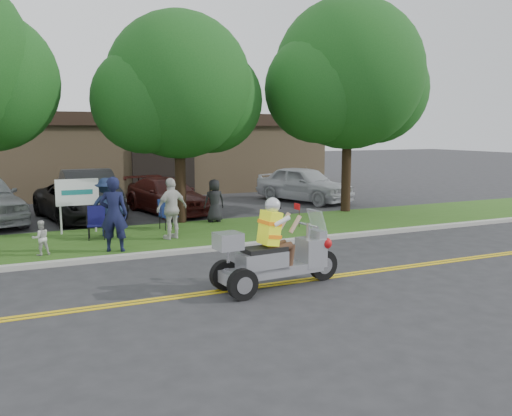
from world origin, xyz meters
name	(u,v)px	position (x,y,z in m)	size (l,w,h in m)	color
ground	(256,279)	(0.00, 0.00, 0.00)	(120.00, 120.00, 0.00)	#28282B
centerline_near	(268,286)	(0.00, -0.58, 0.01)	(60.00, 0.10, 0.01)	gold
centerline_far	(264,284)	(0.00, -0.42, 0.01)	(60.00, 0.10, 0.01)	gold
curb	(209,249)	(0.00, 3.05, 0.06)	(60.00, 0.25, 0.12)	#A8A89E
grass_verge	(185,235)	(0.00, 5.20, 0.06)	(60.00, 4.00, 0.10)	#2B5115
commercial_building	(144,152)	(2.00, 18.98, 2.01)	(18.00, 8.20, 4.00)	#9E7F5B
tree_mid	(180,92)	(0.55, 7.23, 4.43)	(5.88, 4.80, 7.05)	#332114
tree_right	(349,81)	(7.06, 7.03, 5.03)	(6.86, 5.60, 8.07)	#332114
business_sign	(77,195)	(-2.90, 6.60, 1.26)	(1.25, 0.06, 1.75)	silver
trike_scooter	(274,257)	(0.07, -0.73, 0.65)	(2.87, 0.99, 1.87)	black
lawn_chair_a	(167,212)	(-0.26, 6.20, 0.63)	(0.59, 0.60, 0.94)	black
lawn_chair_b	(96,220)	(-2.53, 5.51, 0.63)	(0.58, 0.59, 0.94)	black
spectator_adult_left	(114,214)	(-2.35, 3.61, 1.07)	(0.71, 0.46, 1.94)	#131837
spectator_adult_right	(172,208)	(-0.56, 4.56, 0.98)	(1.03, 0.43, 1.76)	silver
spectator_chair_a	(107,207)	(-2.17, 5.82, 0.96)	(1.11, 0.64, 1.71)	#1A2648
spectator_chair_b	(214,201)	(1.55, 6.77, 0.83)	(0.71, 0.46, 1.45)	black
child_right	(41,238)	(-4.11, 3.92, 0.54)	(0.43, 0.33, 0.88)	beige
parked_car_left	(89,192)	(-2.00, 10.91, 0.85)	(1.80, 5.15, 1.70)	#2F2F31
parked_car_mid	(79,201)	(-2.50, 9.73, 0.68)	(2.24, 4.86, 1.35)	black
parked_car_right	(167,195)	(0.80, 10.10, 0.67)	(1.89, 4.65, 1.35)	#44130F
parked_car_far_right	(304,184)	(7.27, 10.70, 0.80)	(1.89, 4.69, 1.60)	#B8BAC0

